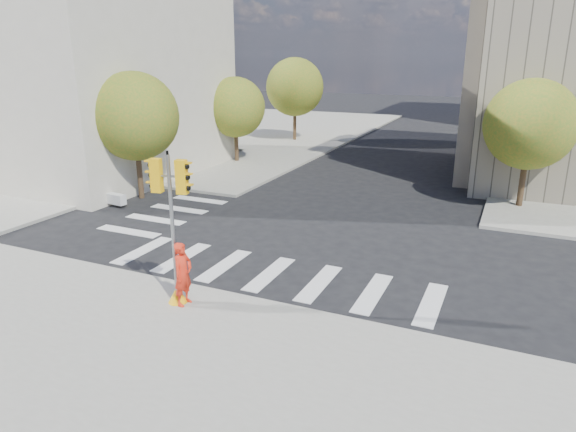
{
  "coord_description": "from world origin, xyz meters",
  "views": [
    {
      "loc": [
        7.07,
        -16.41,
        7.17
      ],
      "look_at": [
        0.49,
        -1.8,
        2.1
      ],
      "focal_mm": 32.0,
      "sensor_mm": 36.0,
      "label": 1
    }
  ],
  "objects_px": {
    "lamp_far": "(538,90)",
    "traffic_signal": "(174,241)",
    "planter_wall": "(83,192)",
    "photographer": "(183,274)",
    "lamp_near": "(542,106)"
  },
  "relations": [
    {
      "from": "lamp_near",
      "to": "lamp_far",
      "type": "distance_m",
      "value": 14.0
    },
    {
      "from": "lamp_far",
      "to": "traffic_signal",
      "type": "bearing_deg",
      "value": -106.03
    },
    {
      "from": "lamp_far",
      "to": "traffic_signal",
      "type": "relative_size",
      "value": 1.79
    },
    {
      "from": "traffic_signal",
      "to": "photographer",
      "type": "bearing_deg",
      "value": -12.94
    },
    {
      "from": "lamp_near",
      "to": "photographer",
      "type": "distance_m",
      "value": 21.65
    },
    {
      "from": "traffic_signal",
      "to": "photographer",
      "type": "distance_m",
      "value": 1.0
    },
    {
      "from": "traffic_signal",
      "to": "photographer",
      "type": "xyz_separation_m",
      "value": [
        0.26,
        -0.01,
        -0.96
      ]
    },
    {
      "from": "lamp_near",
      "to": "lamp_far",
      "type": "height_order",
      "value": "same"
    },
    {
      "from": "traffic_signal",
      "to": "planter_wall",
      "type": "relative_size",
      "value": 0.76
    },
    {
      "from": "traffic_signal",
      "to": "planter_wall",
      "type": "distance_m",
      "value": 13.9
    },
    {
      "from": "lamp_near",
      "to": "traffic_signal",
      "type": "distance_m",
      "value": 21.62
    },
    {
      "from": "lamp_far",
      "to": "photographer",
      "type": "height_order",
      "value": "lamp_far"
    },
    {
      "from": "photographer",
      "to": "planter_wall",
      "type": "height_order",
      "value": "photographer"
    },
    {
      "from": "lamp_far",
      "to": "photographer",
      "type": "relative_size",
      "value": 4.24
    },
    {
      "from": "photographer",
      "to": "lamp_near",
      "type": "bearing_deg",
      "value": -23.19
    }
  ]
}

